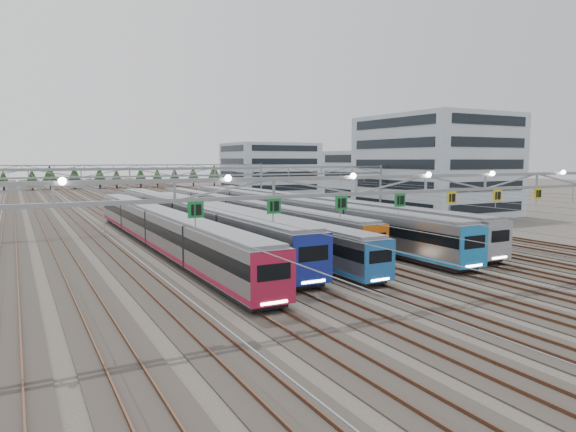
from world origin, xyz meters
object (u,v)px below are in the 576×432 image
train_a (160,227)px  depot_bldg_north (270,168)px  train_f (309,209)px  depot_bldg_mid (370,176)px  gantry_mid (215,178)px  gantry_far (141,172)px  train_d (235,211)px  gantry_near (426,187)px  train_c (227,220)px  train_b (186,218)px  depot_bldg_south (434,165)px  train_e (285,212)px

train_a → depot_bldg_north: size_ratio=2.34×
train_f → depot_bldg_mid: bearing=42.3°
gantry_mid → gantry_far: 45.00m
train_d → gantry_near: (-2.30, -38.60, 5.09)m
gantry_near → depot_bldg_north: (37.28, 99.16, -0.43)m
train_c → depot_bldg_north: depot_bldg_north is taller
gantry_near → train_b: bearing=102.0°
train_f → depot_bldg_south: bearing=8.9°
train_d → depot_bldg_south: size_ratio=2.78×
gantry_near → depot_bldg_north: depot_bldg_north is taller
train_b → train_c: 4.72m
train_b → gantry_near: (6.70, -31.54, 4.84)m
train_d → gantry_near: 39.01m
depot_bldg_mid → depot_bldg_north: size_ratio=0.73×
train_a → train_d: train_a is taller
gantry_mid → train_e: bearing=-47.5°
train_e → depot_bldg_north: (30.49, 66.40, 4.46)m
train_c → depot_bldg_mid: 57.21m
train_e → gantry_mid: bearing=132.5°
train_e → depot_bldg_north: size_ratio=2.81×
train_a → train_c: bearing=26.5°
train_d → train_f: (9.00, -4.33, 0.17)m
train_b → depot_bldg_mid: size_ratio=3.55×
depot_bldg_mid → gantry_far: bearing=154.2°
depot_bldg_north → gantry_mid: bearing=-122.2°
depot_bldg_south → train_a: bearing=-165.4°
train_b → gantry_near: gantry_near is taller
depot_bldg_south → gantry_mid: bearing=177.4°
gantry_far → train_a: bearing=-100.7°
train_c → train_b: bearing=162.9°
train_a → train_b: (4.50, 5.88, 0.13)m
gantry_near → gantry_mid: bearing=89.9°
train_d → gantry_near: size_ratio=1.09×
train_d → gantry_far: (-2.25, 46.51, 4.39)m
train_b → train_c: train_b is taller
train_d → depot_bldg_north: bearing=60.0°
train_d → train_f: size_ratio=0.98×
gantry_far → depot_bldg_south: size_ratio=2.56×
train_a → gantry_mid: bearing=52.1°
train_a → gantry_near: gantry_near is taller
train_f → gantry_mid: bearing=152.6°
gantry_near → gantry_mid: 40.12m
train_c → gantry_far: 55.18m
train_b → depot_bldg_north: bearing=57.0°
depot_bldg_south → depot_bldg_mid: size_ratio=1.38×
train_a → train_b: train_b is taller
gantry_mid → depot_bldg_north: (37.24, 59.04, 0.27)m
depot_bldg_mid → train_c: bearing=-143.8°
train_e → gantry_near: size_ratio=1.10×
train_d → gantry_far: gantry_far is taller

